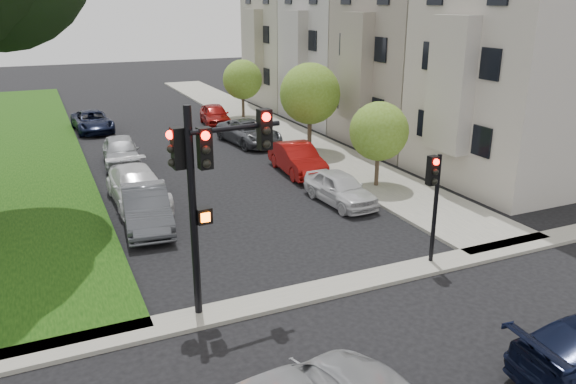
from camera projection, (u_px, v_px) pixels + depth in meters
name	position (u px, v px, depth m)	size (l,w,h in m)	color
ground	(369.00, 325.00, 14.14)	(140.00, 140.00, 0.00)	black
grass_strip	(2.00, 147.00, 31.33)	(8.00, 44.00, 0.12)	black
sidewalk_right	(263.00, 123.00, 37.47)	(3.50, 44.00, 0.12)	gray
sidewalk_cross	(332.00, 288.00, 15.85)	(60.00, 1.00, 0.12)	gray
house_a	(527.00, 22.00, 23.67)	(7.70, 7.55, 15.97)	#B6B5B3
house_b	(418.00, 18.00, 30.15)	(7.70, 7.55, 15.97)	gray
house_c	(348.00, 15.00, 36.62)	(7.70, 7.55, 15.97)	#A8978B
house_d	(299.00, 13.00, 43.10)	(7.70, 7.55, 15.97)	tan
small_tree_a	(379.00, 131.00, 23.81)	(2.52, 2.52, 3.78)	#493428
small_tree_b	(310.00, 94.00, 29.29)	(3.19, 3.19, 4.79)	#493428
small_tree_c	(243.00, 80.00, 38.41)	(2.70, 2.70, 4.05)	#493428
traffic_signal_main	(208.00, 174.00, 13.54)	(2.69, 0.70, 5.49)	black
traffic_signal_secondary	(434.00, 190.00, 16.60)	(0.44, 0.35, 3.52)	black
car_parked_0	(340.00, 188.00, 22.48)	(1.54, 3.82, 1.30)	silver
car_parked_1	(297.00, 159.00, 26.48)	(1.50, 4.30, 1.42)	maroon
car_parked_2	(249.00, 132.00, 32.07)	(2.23, 4.84, 1.34)	#3F4247
car_parked_3	(215.00, 115.00, 36.89)	(1.64, 4.07, 1.39)	maroon
car_parked_5	(146.00, 208.00, 20.08)	(1.55, 4.45, 1.47)	#3F4247
car_parked_6	(137.00, 187.00, 22.45)	(2.00, 4.91, 1.42)	silver
car_parked_7	(121.00, 151.00, 27.78)	(1.71, 4.25, 1.45)	#999BA0
car_parked_8	(92.00, 121.00, 35.15)	(2.12, 4.60, 1.28)	black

